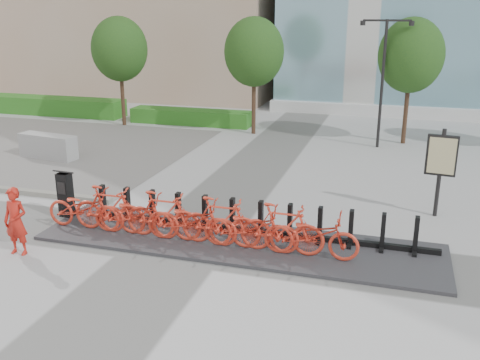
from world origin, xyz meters
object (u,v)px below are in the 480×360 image
(bike_0, at_px, (84,208))
(kiosk, at_px, (65,194))
(worker_red, at_px, (16,221))
(jersey_barrier, at_px, (48,146))
(map_sign, at_px, (441,159))

(bike_0, height_order, kiosk, kiosk)
(worker_red, bearing_deg, kiosk, 92.99)
(jersey_barrier, distance_m, map_sign, 13.88)
(bike_0, distance_m, kiosk, 1.09)
(jersey_barrier, height_order, map_sign, map_sign)
(bike_0, bearing_deg, jersey_barrier, 41.92)
(bike_0, bearing_deg, worker_red, 155.58)
(bike_0, height_order, jersey_barrier, bike_0)
(jersey_barrier, bearing_deg, kiosk, -42.72)
(bike_0, height_order, map_sign, map_sign)
(bike_0, height_order, worker_red, worker_red)
(bike_0, distance_m, jersey_barrier, 7.76)
(jersey_barrier, bearing_deg, worker_red, -50.98)
(bike_0, xyz_separation_m, jersey_barrier, (-5.18, 5.77, -0.15))
(worker_red, height_order, map_sign, map_sign)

